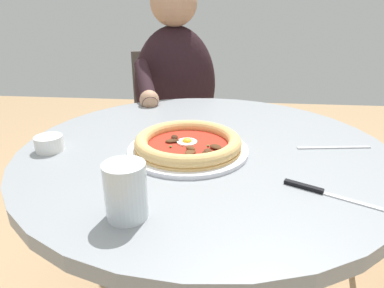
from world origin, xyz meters
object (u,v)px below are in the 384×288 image
object	(u,v)px
steak_knife	(320,191)
cafe_chair_diner	(173,119)
dining_table	(204,204)
diner_person	(176,127)
fork_utensil	(334,147)
water_glass	(126,194)
pizza_on_plate	(188,144)
ramekin_capers	(49,143)

from	to	relation	value
steak_knife	cafe_chair_diner	distance (m)	1.14
dining_table	diner_person	size ratio (longest dim) A/B	0.81
diner_person	steak_knife	bearing A→B (deg)	24.90
diner_person	cafe_chair_diner	distance (m)	0.14
dining_table	fork_utensil	xyz separation A→B (m)	(-0.01, 0.32, 0.18)
water_glass	cafe_chair_diner	bearing A→B (deg)	-174.97
dining_table	water_glass	bearing A→B (deg)	-18.99
dining_table	diner_person	distance (m)	0.70
dining_table	pizza_on_plate	world-z (taller)	pizza_on_plate
dining_table	ramekin_capers	world-z (taller)	ramekin_capers
ramekin_capers	cafe_chair_diner	distance (m)	0.93
diner_person	cafe_chair_diner	xyz separation A→B (m)	(-0.14, -0.03, -0.01)
dining_table	diner_person	bearing A→B (deg)	-165.26
fork_utensil	ramekin_capers	bearing A→B (deg)	-83.13
ramekin_capers	fork_utensil	xyz separation A→B (m)	(-0.08, 0.70, -0.02)
pizza_on_plate	steak_knife	world-z (taller)	pizza_on_plate
diner_person	cafe_chair_diner	size ratio (longest dim) A/B	1.38
pizza_on_plate	steak_knife	distance (m)	0.32
pizza_on_plate	water_glass	distance (m)	0.29
cafe_chair_diner	fork_utensil	bearing A→B (deg)	33.76
fork_utensil	diner_person	xyz separation A→B (m)	(-0.66, -0.50, -0.20)
pizza_on_plate	cafe_chair_diner	distance (m)	0.91
diner_person	ramekin_capers	bearing A→B (deg)	-15.17
dining_table	fork_utensil	bearing A→B (deg)	92.27
pizza_on_plate	diner_person	world-z (taller)	diner_person
steak_knife	ramekin_capers	distance (m)	0.63
pizza_on_plate	ramekin_capers	distance (m)	0.34
steak_knife	ramekin_capers	size ratio (longest dim) A/B	2.73
steak_knife	diner_person	size ratio (longest dim) A/B	0.16
dining_table	steak_knife	size ratio (longest dim) A/B	5.10
pizza_on_plate	fork_utensil	size ratio (longest dim) A/B	1.59
dining_table	steak_knife	world-z (taller)	steak_knife
diner_person	water_glass	bearing A→B (deg)	3.76
dining_table	water_glass	world-z (taller)	water_glass
steak_knife	ramekin_capers	xyz separation A→B (m)	(-0.14, -0.62, 0.02)
water_glass	ramekin_capers	xyz separation A→B (m)	(-0.25, -0.27, -0.02)
ramekin_capers	water_glass	bearing A→B (deg)	46.67
steak_knife	cafe_chair_diner	world-z (taller)	cafe_chair_diner
dining_table	water_glass	distance (m)	0.41
pizza_on_plate	fork_utensil	world-z (taller)	pizza_on_plate
ramekin_capers	steak_knife	bearing A→B (deg)	77.04
water_glass	fork_utensil	xyz separation A→B (m)	(-0.34, 0.44, -0.04)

